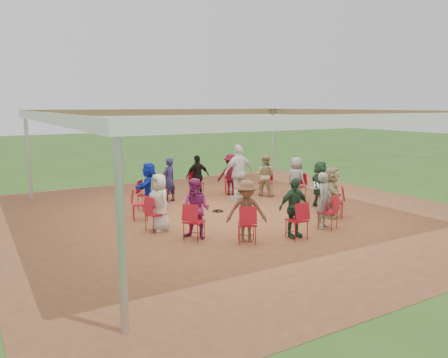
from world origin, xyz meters
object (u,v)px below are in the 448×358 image
chair_1 (298,187)px  person_seated_11 (324,200)px  person_seated_9 (247,211)px  chair_6 (146,195)px  person_seated_12 (332,192)px  laptop (315,186)px  chair_7 (140,204)px  person_seated_7 (159,202)px  person_seated_10 (294,208)px  chair_2 (266,183)px  standing_person (239,173)px  chair_5 (166,188)px  chair_11 (297,220)px  person_seated_5 (169,180)px  cable_coil (218,211)px  chair_3 (231,182)px  chair_13 (335,202)px  chair_4 (196,183)px  person_seated_4 (198,176)px  chair_10 (247,224)px  person_seated_2 (265,175)px  chair_8 (156,214)px  chair_12 (328,212)px  person_seated_8 (196,209)px  person_seated_6 (149,186)px  person_seated_0 (320,184)px  person_seated_3 (231,174)px  chair_0 (323,193)px  person_seated_1 (296,179)px  chair_9 (194,222)px

chair_1 → person_seated_11: (-1.67, -3.00, 0.28)m
person_seated_9 → chair_6: bearing=129.6°
person_seated_12 → laptop: bearing=20.9°
chair_7 → person_seated_7: (0.08, -1.23, 0.28)m
person_seated_9 → person_seated_10: same height
chair_1 → person_seated_11: size_ratio=0.62×
chair_2 → standing_person: 1.39m
chair_1 → chair_2: (-0.51, 1.14, 0.00)m
chair_5 → chair_11: same height
person_seated_5 → cable_coil: bearing=85.5°
person_seated_9 → person_seated_10: bearing=12.9°
chair_3 → chair_13: same height
chair_1 → chair_2: 1.25m
chair_4 → person_seated_5: bearing=18.3°
person_seated_4 → person_seated_10: same height
chair_10 → cable_coil: chair_10 is taller
chair_4 → chair_3: bearing=167.1°
chair_10 → person_seated_9: (0.06, 0.11, 0.28)m
person_seated_2 → person_seated_7: size_ratio=1.00×
person_seated_10 → cable_coil: 3.23m
chair_4 → chair_11: (-0.18, -5.62, 0.00)m
person_seated_7 → person_seated_9: (1.40, -1.87, 0.00)m
chair_8 → chair_10: size_ratio=1.00×
chair_2 → person_seated_9: bearing=102.6°
chair_12 → person_seated_8: (-3.30, 0.96, 0.28)m
person_seated_6 → cable_coil: size_ratio=4.47×
chair_8 → person_seated_10: (2.68, -2.15, 0.28)m
person_seated_0 → chair_4: bearing=50.4°
person_seated_5 → laptop: person_seated_5 is taller
chair_8 → chair_13: bearing=64.3°
person_seated_5 → person_seated_9: 4.85m
chair_3 → person_seated_4: bearing=18.3°
person_seated_3 → laptop: bearing=139.1°
person_seated_7 → person_seated_10: size_ratio=1.00×
chair_0 → person_seated_1: bearing=18.3°
chair_1 → chair_9: bearing=102.9°
person_seated_7 → chair_13: bearing=63.7°
chair_0 → chair_1: size_ratio=1.00×
person_seated_2 → person_seated_11: same height
chair_12 → cable_coil: size_ratio=2.77×
chair_1 → person_seated_10: (-2.85, -3.23, 0.28)m
person_seated_2 → laptop: bearing=150.5°
chair_10 → person_seated_3: person_seated_3 is taller
person_seated_6 → standing_person: size_ratio=0.78×
chair_7 → chair_10: 3.51m
chair_12 → person_seated_4: 5.38m
chair_10 → person_seated_8: (-0.86, 0.88, 0.28)m
person_seated_10 → chair_3: bearing=76.9°
chair_9 → person_seated_10: person_seated_10 is taller
chair_9 → person_seated_8: size_ratio=0.62×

